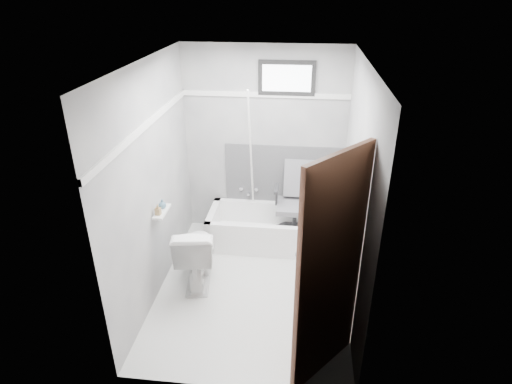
# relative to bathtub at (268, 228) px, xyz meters

# --- Properties ---
(floor) EXTENTS (2.60, 2.60, 0.00)m
(floor) POSITION_rel_bathtub_xyz_m (-0.09, -0.93, -0.21)
(floor) COLOR white
(floor) RESTS_ON ground
(ceiling) EXTENTS (2.60, 2.60, 0.00)m
(ceiling) POSITION_rel_bathtub_xyz_m (-0.09, -0.93, 2.19)
(ceiling) COLOR silver
(ceiling) RESTS_ON floor
(wall_back) EXTENTS (2.00, 0.02, 2.40)m
(wall_back) POSITION_rel_bathtub_xyz_m (-0.09, 0.37, 0.99)
(wall_back) COLOR slate
(wall_back) RESTS_ON floor
(wall_front) EXTENTS (2.00, 0.02, 2.40)m
(wall_front) POSITION_rel_bathtub_xyz_m (-0.09, -2.23, 0.99)
(wall_front) COLOR slate
(wall_front) RESTS_ON floor
(wall_left) EXTENTS (0.02, 2.60, 2.40)m
(wall_left) POSITION_rel_bathtub_xyz_m (-1.09, -0.93, 0.99)
(wall_left) COLOR slate
(wall_left) RESTS_ON floor
(wall_right) EXTENTS (0.02, 2.60, 2.40)m
(wall_right) POSITION_rel_bathtub_xyz_m (0.91, -0.93, 0.99)
(wall_right) COLOR slate
(wall_right) RESTS_ON floor
(bathtub) EXTENTS (1.50, 0.70, 0.42)m
(bathtub) POSITION_rel_bathtub_xyz_m (0.00, 0.00, 0.00)
(bathtub) COLOR white
(bathtub) RESTS_ON floor
(office_chair) EXTENTS (0.53, 0.53, 0.92)m
(office_chair) POSITION_rel_bathtub_xyz_m (0.32, 0.05, 0.37)
(office_chair) COLOR slate
(office_chair) RESTS_ON bathtub
(toilet) EXTENTS (0.52, 0.80, 0.74)m
(toilet) POSITION_rel_bathtub_xyz_m (-0.71, -0.87, 0.16)
(toilet) COLOR white
(toilet) RESTS_ON floor
(door) EXTENTS (0.78, 0.78, 2.00)m
(door) POSITION_rel_bathtub_xyz_m (0.89, -2.21, 0.79)
(door) COLOR #512C1E
(door) RESTS_ON floor
(window) EXTENTS (0.66, 0.04, 0.40)m
(window) POSITION_rel_bathtub_xyz_m (0.16, 0.36, 1.81)
(window) COLOR black
(window) RESTS_ON wall_back
(backerboard) EXTENTS (1.50, 0.02, 0.78)m
(backerboard) POSITION_rel_bathtub_xyz_m (0.16, 0.36, 0.59)
(backerboard) COLOR #4C4C4F
(backerboard) RESTS_ON wall_back
(trim_back) EXTENTS (2.00, 0.02, 0.06)m
(trim_back) POSITION_rel_bathtub_xyz_m (-0.09, 0.36, 1.61)
(trim_back) COLOR white
(trim_back) RESTS_ON wall_back
(trim_left) EXTENTS (0.02, 2.60, 0.06)m
(trim_left) POSITION_rel_bathtub_xyz_m (-1.08, -0.93, 1.61)
(trim_left) COLOR white
(trim_left) RESTS_ON wall_left
(pole) EXTENTS (0.02, 0.57, 1.88)m
(pole) POSITION_rel_bathtub_xyz_m (-0.23, 0.13, 0.84)
(pole) COLOR white
(pole) RESTS_ON bathtub
(shelf) EXTENTS (0.10, 0.32, 0.02)m
(shelf) POSITION_rel_bathtub_xyz_m (-1.02, -0.94, 0.69)
(shelf) COLOR white
(shelf) RESTS_ON wall_left
(soap_bottle_a) EXTENTS (0.06, 0.06, 0.12)m
(soap_bottle_a) POSITION_rel_bathtub_xyz_m (-1.03, -1.02, 0.76)
(soap_bottle_a) COLOR olive
(soap_bottle_a) RESTS_ON shelf
(soap_bottle_b) EXTENTS (0.11, 0.11, 0.10)m
(soap_bottle_b) POSITION_rel_bathtub_xyz_m (-1.03, -0.88, 0.75)
(soap_bottle_b) COLOR slate
(soap_bottle_b) RESTS_ON shelf
(faucet) EXTENTS (0.26, 0.10, 0.16)m
(faucet) POSITION_rel_bathtub_xyz_m (-0.29, 0.34, 0.34)
(faucet) COLOR silver
(faucet) RESTS_ON wall_back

